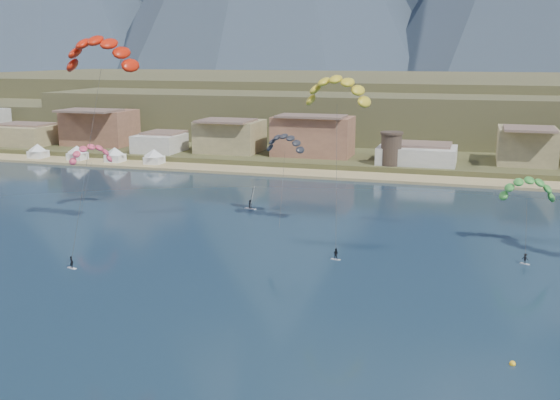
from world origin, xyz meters
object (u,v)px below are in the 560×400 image
at_px(kitesurfer_yellow, 337,87).
at_px(windsurfer, 251,202).
at_px(kitesurfer_green, 528,186).
at_px(kitesurfer_red, 100,48).
at_px(watchtower, 391,148).
at_px(buoy, 513,364).

bearing_deg(kitesurfer_yellow, windsurfer, 144.17).
bearing_deg(kitesurfer_green, kitesurfer_red, -166.28).
bearing_deg(watchtower, windsurfer, -113.55).
relative_size(kitesurfer_yellow, windsurfer, 6.63).
bearing_deg(kitesurfer_yellow, kitesurfer_red, -159.21).
height_order(watchtower, buoy, watchtower).
relative_size(kitesurfer_yellow, buoy, 45.20).
distance_m(kitesurfer_yellow, buoy, 54.99).
bearing_deg(windsurfer, kitesurfer_yellow, -35.83).
bearing_deg(windsurfer, kitesurfer_green, -13.21).
height_order(kitesurfer_red, kitesurfer_yellow, kitesurfer_red).
distance_m(watchtower, kitesurfer_red, 87.43).
relative_size(kitesurfer_red, windsurfer, 8.06).
relative_size(watchtower, kitesurfer_red, 0.25).
height_order(kitesurfer_green, windsurfer, kitesurfer_green).
height_order(watchtower, kitesurfer_red, kitesurfer_red).
xyz_separation_m(kitesurfer_red, kitesurfer_yellow, (34.70, 13.18, -5.95)).
bearing_deg(kitesurfer_yellow, kitesurfer_green, 5.01).
xyz_separation_m(kitesurfer_red, kitesurfer_green, (64.79, 15.82, -20.93)).
distance_m(kitesurfer_green, buoy, 45.09).
bearing_deg(windsurfer, buoy, -50.05).
bearing_deg(buoy, kitesurfer_red, 155.42).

